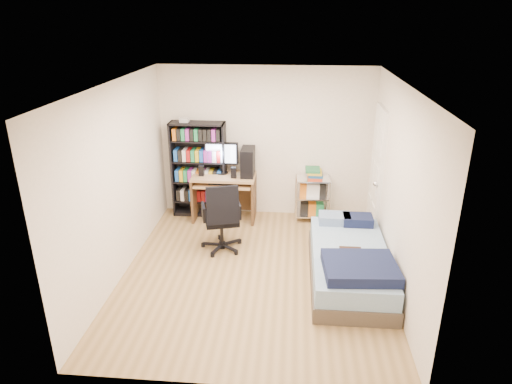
# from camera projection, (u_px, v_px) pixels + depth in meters

# --- Properties ---
(room) EXTENTS (3.58, 4.08, 2.58)m
(room) POSITION_uv_depth(u_px,v_px,m) (255.00, 186.00, 5.68)
(room) COLOR #A58352
(room) RESTS_ON ground
(media_shelf) EXTENTS (0.91, 0.30, 1.68)m
(media_shelf) POSITION_uv_depth(u_px,v_px,m) (199.00, 168.00, 7.63)
(media_shelf) COLOR black
(media_shelf) RESTS_ON room
(computer_desk) EXTENTS (1.03, 0.60, 1.30)m
(computer_desk) POSITION_uv_depth(u_px,v_px,m) (231.00, 178.00, 7.54)
(computer_desk) COLOR tan
(computer_desk) RESTS_ON room
(office_chair) EXTENTS (0.78, 0.78, 1.05)m
(office_chair) POSITION_uv_depth(u_px,v_px,m) (222.00, 229.00, 6.62)
(office_chair) COLOR black
(office_chair) RESTS_ON room
(wire_cart) EXTENTS (0.58, 0.42, 0.91)m
(wire_cart) POSITION_uv_depth(u_px,v_px,m) (313.00, 186.00, 7.50)
(wire_cart) COLOR white
(wire_cart) RESTS_ON room
(bed) EXTENTS (0.99, 1.98, 0.56)m
(bed) POSITION_uv_depth(u_px,v_px,m) (350.00, 263.00, 5.89)
(bed) COLOR #51473C
(bed) RESTS_ON room
(door) EXTENTS (0.12, 0.80, 2.00)m
(door) POSITION_uv_depth(u_px,v_px,m) (376.00, 173.00, 6.88)
(door) COLOR white
(door) RESTS_ON room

